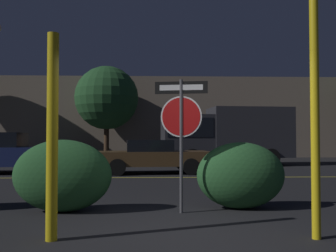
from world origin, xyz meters
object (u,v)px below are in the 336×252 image
Objects in this scene: yellow_pole_left at (52,136)px; passing_car_3 at (152,156)px; stop_sign at (181,118)px; tree_1 at (107,98)px; hedge_bush_3 at (241,175)px; yellow_pole_right at (315,105)px; hedge_bush_2 at (63,176)px; delivery_truck at (224,134)px.

yellow_pole_left is 0.61× the size of passing_car_3.
tree_1 reaches higher than stop_sign.
hedge_bush_3 is (2.96, 2.10, -0.73)m from yellow_pole_left.
yellow_pole_right is at bearing -0.57° from yellow_pole_left.
passing_car_3 is at bearing 78.07° from hedge_bush_2.
hedge_bush_2 is at bearing 151.10° from delivery_truck.
stop_sign is 1.43× the size of hedge_bush_3.
tree_1 is at bearing 105.61° from yellow_pole_right.
hedge_bush_2 is 1.07× the size of hedge_bush_3.
hedge_bush_2 is at bearing -174.59° from stop_sign.
hedge_bush_2 is at bearing 99.81° from yellow_pole_left.
passing_car_3 is at bearing -72.47° from tree_1.
stop_sign is at bearing -0.52° from passing_car_3.
hedge_bush_2 is 7.51m from passing_car_3.
stop_sign is 2.38m from hedge_bush_2.
passing_car_3 is at bearing 103.65° from yellow_pole_right.
yellow_pole_right is at bearing -37.35° from stop_sign.
yellow_pole_right is 0.80× the size of passing_car_3.
tree_1 reaches higher than yellow_pole_right.
tree_1 is at bearing 45.35° from delivery_truck.
yellow_pole_left is 3.70m from hedge_bush_3.
stop_sign is 0.53× the size of passing_car_3.
passing_car_3 is (1.23, 9.23, -0.71)m from yellow_pole_left.
hedge_bush_3 is at bearing 26.89° from stop_sign.
delivery_truck is at bearing -39.71° from tree_1.
tree_1 reaches higher than hedge_bush_2.
yellow_pole_left is 0.77× the size of yellow_pole_right.
yellow_pole_left reaches higher than hedge_bush_2.
stop_sign is at bearing 133.24° from yellow_pole_right.
hedge_bush_2 is 3.29m from hedge_bush_3.
passing_car_3 is (-2.25, 9.26, -1.12)m from yellow_pole_right.
yellow_pole_right is 0.61× the size of tree_1.
stop_sign reaches higher than hedge_bush_2.
yellow_pole_right is at bearing -76.42° from hedge_bush_3.
stop_sign reaches higher than passing_car_3.
hedge_bush_2 is (-0.33, 1.88, -0.71)m from yellow_pole_left.
yellow_pole_right is 9.60m from passing_car_3.
yellow_pole_left is at bearing -80.19° from hedge_bush_2.
delivery_truck is (4.70, 13.20, 0.19)m from yellow_pole_left.
yellow_pole_left is at bearing -144.68° from hedge_bush_3.
hedge_bush_3 is (-0.52, 2.13, -1.14)m from yellow_pole_right.
stop_sign is at bearing -78.15° from tree_1.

